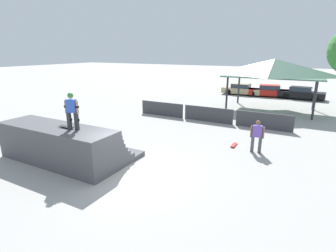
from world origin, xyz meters
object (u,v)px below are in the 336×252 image
Objects in this scene: parked_car_red at (270,91)px; parked_car_black at (301,93)px; skateboard_on_ground at (234,145)px; parked_car_tan at (241,90)px; skater_on_deck at (72,109)px; bystander_walking at (257,135)px; skateboard_on_deck at (67,127)px.

parked_car_black is at bearing -11.14° from parked_car_red.
skateboard_on_ground is 17.64m from parked_car_black.
parked_car_tan is 0.96× the size of parked_car_black.
bystander_walking is at bearing 22.66° from skater_on_deck.
parked_car_tan is at bearing -174.10° from parked_car_black.
parked_car_tan is 3.11m from parked_car_red.
parked_car_tan is (1.98, 23.15, -1.15)m from skateboard_on_deck.
skateboard_on_deck is at bearing 31.59° from bystander_walking.
skater_on_deck is at bearing -92.88° from parked_car_tan.
bystander_walking is 18.04m from parked_car_red.
bystander_walking reaches higher than parked_car_red.
parked_car_black is (8.17, 23.30, -1.15)m from skateboard_on_deck.
skater_on_deck is 24.66m from parked_car_black.
skateboard_on_ground is at bearing 30.23° from skater_on_deck.
parked_car_black is at bearing 71.53° from skateboard_on_deck.
parked_car_black is (2.41, 17.46, 0.54)m from skateboard_on_ground.
bystander_walking is 18.37m from parked_car_tan.
parked_car_red is at bearing -178.04° from skateboard_on_ground.
parked_car_black is at bearing 2.21° from parked_car_tan.
bystander_walking is at bearing 72.90° from skateboard_on_ground.
parked_car_tan is (-4.98, 17.68, -0.31)m from bystander_walking.
parked_car_red is at bearing -90.65° from bystander_walking.
skateboard_on_ground is (5.77, 5.83, -1.70)m from skateboard_on_deck.
skateboard_on_deck reaches higher than bystander_walking.
skater_on_deck reaches higher than bystander_walking.
skater_on_deck is 0.35× the size of parked_car_black.
skateboard_on_ground is at bearing -76.79° from parked_car_tan.
skateboard_on_deck is at bearing 158.18° from skater_on_deck.
skateboard_on_deck is 0.17× the size of parked_car_red.
skater_on_deck is 0.96m from skateboard_on_deck.
skateboard_on_deck reaches higher than skateboard_on_ground.
skateboard_on_deck is 8.38m from skateboard_on_ground.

